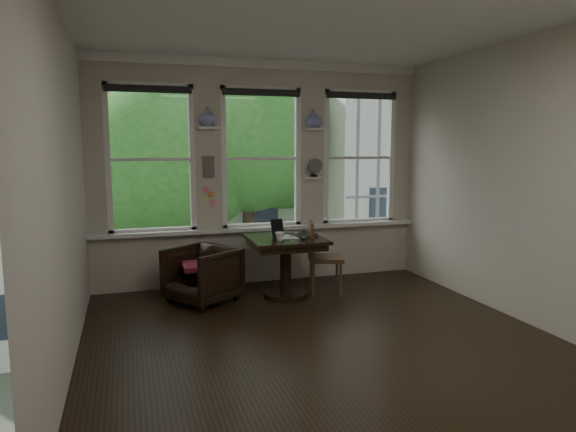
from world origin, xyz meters
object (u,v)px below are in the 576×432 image
object	(u,v)px
table	(286,267)
laptop	(304,236)
side_chair_right	(326,258)
mug	(280,236)
armchair_left	(202,275)

from	to	relation	value
table	laptop	world-z (taller)	laptop
side_chair_right	mug	distance (m)	0.77
table	side_chair_right	bearing A→B (deg)	0.64
side_chair_right	laptop	distance (m)	0.44
side_chair_right	laptop	bearing A→B (deg)	111.09
table	mug	xyz separation A→B (m)	(-0.13, -0.18, 0.43)
laptop	mug	distance (m)	0.39
side_chair_right	armchair_left	bearing A→B (deg)	102.77
table	laptop	bearing A→B (deg)	-6.54
table	mug	world-z (taller)	mug
armchair_left	table	bearing A→B (deg)	51.64
table	armchair_left	bearing A→B (deg)	175.99
table	mug	distance (m)	0.48
armchair_left	side_chair_right	bearing A→B (deg)	53.24
table	mug	bearing A→B (deg)	-125.86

